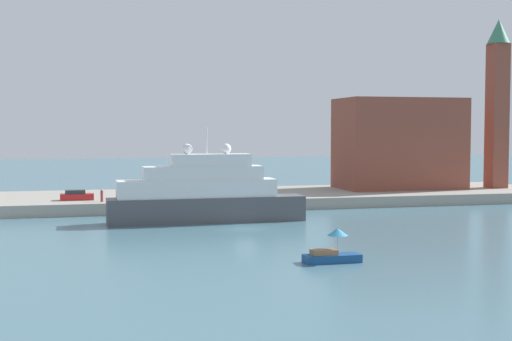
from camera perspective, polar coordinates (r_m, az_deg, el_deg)
name	(u,v)px	position (r m, az deg, el deg)	size (l,w,h in m)	color
ground	(245,229)	(79.24, -0.86, -4.76)	(400.00, 400.00, 0.00)	slate
quay_dock	(204,199)	(105.33, -4.21, -2.31)	(110.00, 21.80, 1.59)	gray
large_yacht	(204,195)	(84.86, -4.24, -1.98)	(23.81, 4.07, 11.59)	#4C4C51
small_motorboat	(332,252)	(59.75, 6.20, -6.58)	(4.85, 1.75, 2.89)	navy
harbor_building	(399,143)	(116.63, 11.54, 2.16)	(19.50, 10.99, 14.61)	brown
bell_tower	(497,97)	(121.79, 19.02, 5.63)	(3.67, 3.67, 27.51)	brown
parked_car	(77,196)	(98.41, -14.37, -1.99)	(4.44, 1.88, 1.40)	#B21E1E
person_figure	(102,196)	(95.30, -12.42, -2.02)	(0.36, 0.36, 1.73)	maroon
mooring_bollard	(202,198)	(95.49, -4.44, -2.20)	(0.49, 0.49, 0.72)	black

